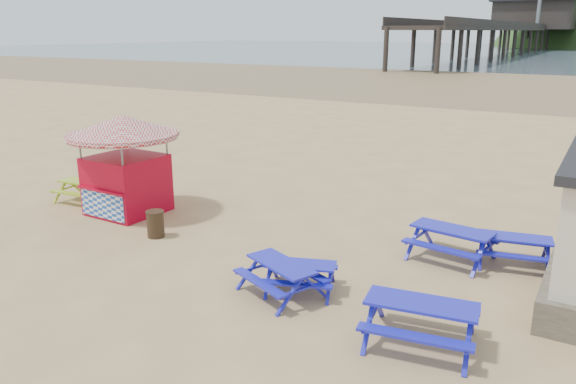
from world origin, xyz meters
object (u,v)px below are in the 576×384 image
Objects in this scene: picnic_table_yellow at (84,191)px; litter_bin at (155,224)px; picnic_table_blue_b at (451,244)px; ice_cream_kiosk at (124,152)px.

litter_bin is (4.50, -1.32, 0.03)m from picnic_table_yellow.
picnic_table_blue_b is 10.14m from ice_cream_kiosk.
picnic_table_yellow is (-12.12, -1.26, -0.06)m from picnic_table_blue_b.
picnic_table_yellow is at bearing 163.71° from litter_bin.
ice_cream_kiosk is at bearing 151.96° from litter_bin.
picnic_table_yellow is 2.36× the size of litter_bin.
picnic_table_yellow is 4.69m from litter_bin.
picnic_table_blue_b is 1.22× the size of picnic_table_yellow.
ice_cream_kiosk is at bearing -164.34° from picnic_table_blue_b.
ice_cream_kiosk is 4.72× the size of litter_bin.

